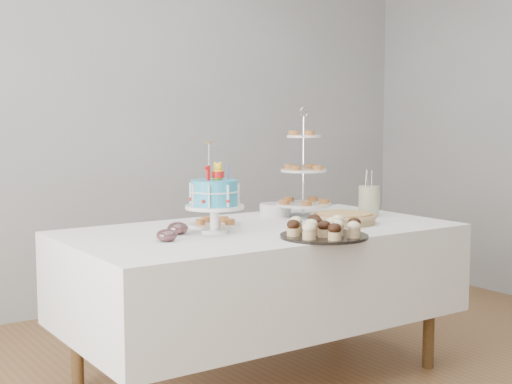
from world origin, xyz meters
TOP-DOWN VIEW (x-y plane):
  - walls at (0.00, 0.00)m, footprint 5.04×4.04m
  - table at (0.00, 0.30)m, footprint 1.92×1.02m
  - birthday_cake at (-0.27, 0.30)m, footprint 0.28×0.28m
  - cupcake_tray at (0.07, -0.10)m, footprint 0.40×0.40m
  - pie at (0.44, 0.18)m, footprint 0.34×0.34m
  - tiered_stand at (0.43, 0.51)m, footprint 0.31×0.31m
  - plate_stack at (0.31, 0.61)m, footprint 0.17×0.17m
  - pastry_plate at (-0.16, 0.47)m, footprint 0.27×0.27m
  - jam_bowl_a at (-0.56, 0.22)m, footprint 0.09×0.09m
  - jam_bowl_b at (-0.43, 0.36)m, footprint 0.10×0.10m
  - utensil_pitcher at (0.74, 0.31)m, footprint 0.12×0.11m

SIDE VIEW (x-z plane):
  - table at x=0.00m, z-range 0.16..0.93m
  - pastry_plate at x=-0.16m, z-range 0.77..0.81m
  - jam_bowl_a at x=-0.56m, z-range 0.77..0.82m
  - jam_bowl_b at x=-0.43m, z-range 0.77..0.83m
  - pie at x=0.44m, z-range 0.77..0.83m
  - plate_stack at x=0.31m, z-range 0.77..0.84m
  - cupcake_tray at x=0.07m, z-range 0.77..0.86m
  - utensil_pitcher at x=0.74m, z-range 0.73..0.99m
  - birthday_cake at x=-0.27m, z-range 0.67..1.10m
  - tiered_stand at x=0.43m, z-range 0.72..1.32m
  - walls at x=0.00m, z-range 0.00..2.70m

